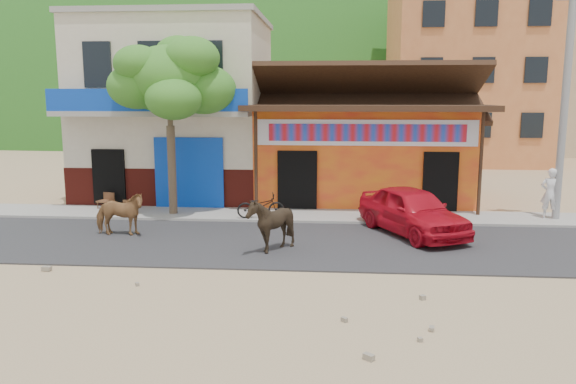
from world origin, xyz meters
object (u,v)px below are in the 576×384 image
at_px(cow_dark, 271,224).
at_px(cafe_chair_left, 105,194).
at_px(cow_tan, 119,214).
at_px(scooter, 261,206).
at_px(tree, 170,126).
at_px(pedestrian, 550,193).
at_px(red_car, 412,211).
at_px(cafe_chair_right, 129,202).
at_px(utility_pole, 565,96).

distance_m(cow_dark, cafe_chair_left, 8.19).
relative_size(cow_tan, scooter, 0.99).
bearing_deg(cow_dark, cafe_chair_left, -136.03).
bearing_deg(tree, pedestrian, 1.21).
xyz_separation_m(red_car, cafe_chair_right, (-9.23, 1.57, -0.16)).
bearing_deg(cafe_chair_right, cow_tan, -91.02).
relative_size(tree, cow_tan, 3.90).
bearing_deg(red_car, pedestrian, -0.78).
height_order(utility_pole, scooter, utility_pole).
height_order(red_car, cafe_chair_left, red_car).
relative_size(cow_tan, red_car, 0.37).
bearing_deg(cafe_chair_right, scooter, -16.27).
bearing_deg(cow_dark, pedestrian, 108.03).
distance_m(tree, scooter, 4.07).
xyz_separation_m(tree, red_car, (7.83, -1.99, -2.37)).
xyz_separation_m(utility_pole, pedestrian, (-0.20, 0.07, -3.17)).
relative_size(pedestrian, cafe_chair_left, 1.64).
xyz_separation_m(pedestrian, cafe_chair_right, (-14.00, -0.69, -0.37)).
relative_size(scooter, cafe_chair_left, 1.54).
distance_m(scooter, cafe_chair_left, 5.91).
bearing_deg(scooter, pedestrian, -96.56).
height_order(scooter, cafe_chair_right, cafe_chair_right).
distance_m(utility_pole, red_car, 6.39).
bearing_deg(cafe_chair_right, pedestrian, -12.54).
relative_size(cow_tan, cow_dark, 1.04).
bearing_deg(utility_pole, cow_tan, -167.29).
distance_m(scooter, pedestrian, 9.54).
bearing_deg(pedestrian, cafe_chair_left, 9.80).
xyz_separation_m(red_car, pedestrian, (4.77, 2.26, 0.20)).
relative_size(cow_dark, scooter, 0.94).
bearing_deg(scooter, red_car, -118.71).
distance_m(utility_pole, scooter, 10.37).
height_order(pedestrian, cafe_chair_left, pedestrian).
xyz_separation_m(scooter, pedestrian, (9.50, 0.76, 0.42)).
height_order(cow_dark, cafe_chair_left, cow_dark).
distance_m(cow_tan, cafe_chair_right, 2.52).
relative_size(tree, utility_pole, 0.75).
xyz_separation_m(utility_pole, red_car, (-4.97, -2.19, -3.37)).
bearing_deg(red_car, scooter, 136.35).
distance_m(cow_dark, cafe_chair_right, 6.49).
height_order(utility_pole, red_car, utility_pole).
distance_m(tree, cafe_chair_right, 2.93).
height_order(cow_tan, cafe_chair_right, cow_tan).
distance_m(pedestrian, cafe_chair_left, 15.30).
height_order(cafe_chair_left, cafe_chair_right, cafe_chair_left).
bearing_deg(utility_pole, cafe_chair_right, -177.49).
bearing_deg(pedestrian, utility_pole, 172.99).
bearing_deg(tree, cafe_chair_right, -163.18).
height_order(cow_dark, scooter, cow_dark).
distance_m(cow_dark, red_car, 4.56).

